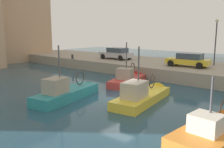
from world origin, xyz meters
The scene contains 11 objects.
water_surface centered at (0.00, 0.00, 0.00)m, with size 80.00×80.00×0.00m, color navy.
quay_wall centered at (11.50, 0.00, 0.60)m, with size 9.00×56.00×1.20m, color #9E9384.
fishing_boat_orange centered at (-2.32, -7.14, 0.10)m, with size 5.59×2.65×3.88m.
fishing_boat_red centered at (4.41, 2.70, 0.12)m, with size 5.99×3.49×4.74m.
fishing_boat_yellow centered at (0.59, -1.41, 0.16)m, with size 6.82×2.69×4.67m.
fishing_boat_teal centered at (-2.36, 3.07, 0.15)m, with size 6.73×2.89×4.63m.
parked_car_silver centered at (10.74, 9.37, 1.95)m, with size 2.10×4.24×1.47m.
parked_car_yellow centered at (10.34, -0.37, 1.91)m, with size 2.13×4.36×1.39m.
mooring_bollard_north centered at (7.35, 14.00, 1.48)m, with size 0.28×0.28×0.55m, color #2D2D33.
quay_streetlamp centered at (13.00, -2.07, 4.45)m, with size 0.36×0.36×4.83m.
waterfront_building_central centered at (6.68, 27.92, 6.90)m, with size 9.92×8.37×13.77m.
Camera 1 is at (-13.34, -10.30, 4.85)m, focal length 39.02 mm.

